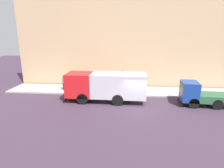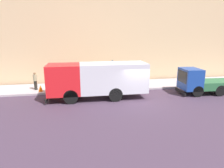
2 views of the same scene
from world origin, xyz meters
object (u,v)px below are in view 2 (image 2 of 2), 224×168
Objects in this scene: small_flatbed_truck at (201,82)px; street_sign_post at (112,72)px; traffic_cone_orange at (40,88)px; pedestrian_standing at (35,81)px; pedestrian_walking at (62,77)px; large_utility_truck at (98,78)px.

street_sign_post is at bearing 75.16° from small_flatbed_truck.
street_sign_post is (-0.23, -6.43, 1.28)m from traffic_cone_orange.
small_flatbed_truck is 1.80× the size of street_sign_post.
small_flatbed_truck reaches higher than traffic_cone_orange.
pedestrian_walking is at bearing -168.78° from pedestrian_standing.
traffic_cone_orange is (-0.62, -0.51, -0.57)m from pedestrian_standing.
large_utility_truck is 2.66m from street_sign_post.
traffic_cone_orange is 0.22× the size of street_sign_post.
pedestrian_walking is (4.39, 3.05, -0.63)m from large_utility_truck.
small_flatbed_truck is 8.32× the size of traffic_cone_orange.
large_utility_truck is 13.72× the size of traffic_cone_orange.
large_utility_truck is 2.96× the size of street_sign_post.
street_sign_post reaches higher than small_flatbed_truck.
pedestrian_standing is (3.30, 14.33, -0.03)m from small_flatbed_truck.
traffic_cone_orange is at bearing 177.69° from pedestrian_walking.
pedestrian_standing reaches higher than traffic_cone_orange.
large_utility_truck reaches higher than traffic_cone_orange.
small_flatbed_truck is (-0.31, -8.98, -0.61)m from large_utility_truck.
pedestrian_standing is at bearing 83.01° from street_sign_post.
large_utility_truck is at bearing 91.50° from small_flatbed_truck.
small_flatbed_truck is at bearing 146.96° from pedestrian_standing.
traffic_cone_orange is (2.67, 13.82, -0.60)m from small_flatbed_truck.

